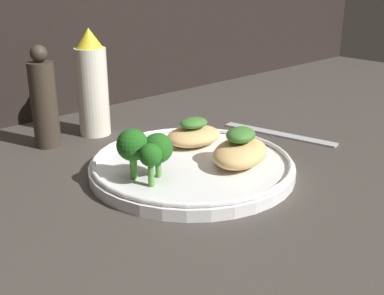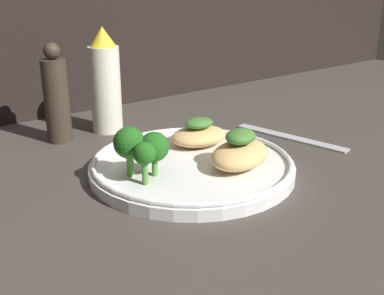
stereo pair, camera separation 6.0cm
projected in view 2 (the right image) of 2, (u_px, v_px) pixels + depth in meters
ground_plane at (192, 176)px, 60.97cm from camera, size 180.00×180.00×1.00cm
plate at (192, 165)px, 60.45cm from camera, size 25.69×25.69×2.00cm
grilled_meat_front at (240, 152)px, 58.64cm from camera, size 10.96×9.19×4.69cm
grilled_meat_middle at (199, 134)px, 66.03cm from camera, size 8.19×6.39×3.77cm
broccoli_bunch at (141, 147)px, 54.86cm from camera, size 5.91×6.28×5.96cm
sauce_bottle at (105, 83)px, 73.83cm from camera, size 4.69×4.69×16.22cm
pepper_grinder at (56, 97)px, 69.79cm from camera, size 3.65×3.65×14.56cm
fork at (290, 137)px, 72.90cm from camera, size 5.88×18.14×0.60cm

